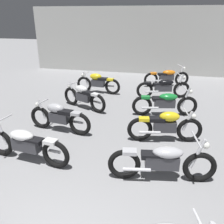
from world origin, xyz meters
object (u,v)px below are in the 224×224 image
motorcycle_left_row_4 (98,83)px  motorcycle_left_row_2 (59,117)px  motorcycle_right_row_1 (163,161)px  motorcycle_right_row_3 (165,103)px  motorcycle_left_row_1 (26,144)px  motorcycle_right_row_2 (165,126)px  motorcycle_right_row_5 (167,77)px  motorcycle_right_row_4 (164,87)px  motorcycle_left_row_3 (84,96)px

motorcycle_left_row_4 → motorcycle_left_row_2: bearing=-90.8°
motorcycle_right_row_1 → motorcycle_right_row_3: same height
motorcycle_left_row_4 → motorcycle_left_row_1: bearing=-91.4°
motorcycle_right_row_2 → motorcycle_right_row_5: bearing=90.5°
motorcycle_right_row_2 → motorcycle_right_row_4: (-0.14, 3.66, -0.01)m
motorcycle_right_row_1 → motorcycle_right_row_3: 3.49m
motorcycle_left_row_4 → motorcycle_right_row_3: size_ratio=0.92×
motorcycle_right_row_2 → motorcycle_left_row_1: bearing=-151.3°
motorcycle_left_row_2 → motorcycle_right_row_2: size_ratio=1.00×
motorcycle_left_row_3 → motorcycle_right_row_2: bearing=-32.1°
motorcycle_left_row_2 → motorcycle_right_row_4: motorcycle_right_row_4 is taller
motorcycle_left_row_3 → motorcycle_left_row_2: bearing=-92.2°
motorcycle_right_row_5 → motorcycle_left_row_1: bearing=-112.8°
motorcycle_right_row_2 → motorcycle_right_row_5: (-0.04, 5.48, -0.01)m
motorcycle_left_row_2 → motorcycle_left_row_3: same height
motorcycle_right_row_5 → motorcycle_left_row_3: bearing=-127.9°
motorcycle_left_row_3 → motorcycle_right_row_5: size_ratio=0.88×
motorcycle_right_row_2 → motorcycle_right_row_3: 1.82m
motorcycle_left_row_1 → motorcycle_left_row_2: 1.59m
motorcycle_left_row_2 → motorcycle_right_row_1: bearing=-28.4°
motorcycle_right_row_5 → motorcycle_right_row_1: bearing=-89.8°
motorcycle_right_row_3 → motorcycle_right_row_4: bearing=93.2°
motorcycle_left_row_3 → motorcycle_right_row_3: bearing=-0.0°
motorcycle_right_row_1 → motorcycle_right_row_2: motorcycle_right_row_1 is taller
motorcycle_right_row_3 → motorcycle_right_row_4: same height
motorcycle_right_row_3 → motorcycle_right_row_4: size_ratio=1.01×
motorcycle_left_row_2 → motorcycle_right_row_2: bearing=1.5°
motorcycle_left_row_1 → motorcycle_left_row_4: bearing=88.6°
motorcycle_left_row_3 → motorcycle_right_row_3: size_ratio=0.86×
motorcycle_left_row_2 → motorcycle_right_row_5: bearing=62.3°
motorcycle_left_row_2 → motorcycle_right_row_5: motorcycle_right_row_5 is taller
motorcycle_left_row_3 → motorcycle_right_row_2: size_ratio=0.94×
motorcycle_left_row_4 → motorcycle_right_row_3: (2.87, -1.91, -0.01)m
motorcycle_left_row_1 → motorcycle_right_row_1: size_ratio=1.00×
motorcycle_right_row_4 → motorcycle_right_row_5: size_ratio=1.02×
motorcycle_right_row_2 → motorcycle_right_row_3: bearing=91.3°
motorcycle_right_row_3 → motorcycle_right_row_4: 1.85m
motorcycle_left_row_3 → motorcycle_right_row_1: bearing=-50.5°
motorcycle_left_row_3 → motorcycle_right_row_2: 3.42m
motorcycle_left_row_2 → motorcycle_left_row_3: bearing=87.8°
motorcycle_left_row_4 → motorcycle_right_row_2: size_ratio=1.01×
motorcycle_right_row_2 → motorcycle_right_row_5: 5.48m
motorcycle_left_row_3 → motorcycle_right_row_3: motorcycle_right_row_3 is taller
motorcycle_right_row_3 → motorcycle_left_row_3: bearing=180.0°
motorcycle_left_row_4 → motorcycle_right_row_3: motorcycle_right_row_3 is taller
motorcycle_right_row_5 → motorcycle_left_row_2: bearing=-117.7°
motorcycle_right_row_5 → motorcycle_left_row_4: bearing=-148.6°
motorcycle_left_row_2 → motorcycle_right_row_2: (2.97, 0.08, 0.00)m
motorcycle_left_row_2 → motorcycle_right_row_3: size_ratio=0.92×
motorcycle_left_row_3 → motorcycle_right_row_2: same height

